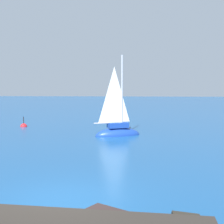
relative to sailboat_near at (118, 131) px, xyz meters
The scene contains 3 objects.
ground_plane 12.02m from the sailboat_near, 95.15° to the right, with size 160.00×160.00×0.00m, color navy.
sailboat_near is the anchor object (origin of this frame).
marker_buoy 8.94m from the sailboat_near, 155.15° to the left, with size 0.56×0.56×1.13m.
Camera 1 is at (2.17, -8.59, 3.54)m, focal length 47.97 mm.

